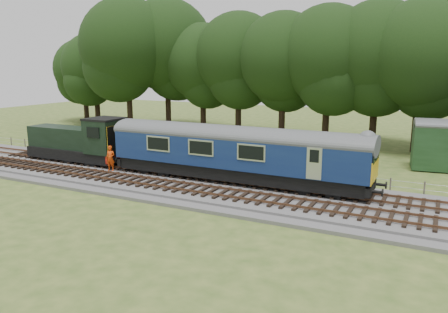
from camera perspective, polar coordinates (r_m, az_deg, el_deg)
The scene contains 9 objects.
ground at distance 30.71m, azimuth -7.11°, elevation -3.53°, with size 120.00×120.00×0.00m, color #3A5820.
ballast at distance 30.67m, azimuth -7.12°, elevation -3.21°, with size 70.00×7.00×0.35m, color #4C4C4F.
track_north at distance 31.74m, azimuth -5.73°, elevation -2.21°, with size 67.20×2.40×0.21m.
track_south at distance 29.34m, azimuth -8.87°, elevation -3.47°, with size 67.20×2.40×0.21m.
fence at distance 34.42m, azimuth -2.96°, elevation -1.77°, with size 64.00×0.12×1.00m, color #6B6054, non-canonical shape.
tree_line at distance 50.08m, azimuth 6.96°, elevation 2.45°, with size 70.00×8.00×18.00m, color black, non-canonical shape.
dmu_railcar at distance 29.21m, azimuth 1.41°, elevation 1.02°, with size 18.05×2.86×3.88m.
shunter_loco at distance 37.35m, azimuth -18.31°, elevation 1.81°, with size 8.91×2.60×3.38m.
worker at distance 33.59m, azimuth -14.61°, elevation -0.22°, with size 0.69×0.45×1.89m, color #E3420B.
Camera 1 is at (16.57, -24.57, 8.08)m, focal length 35.00 mm.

